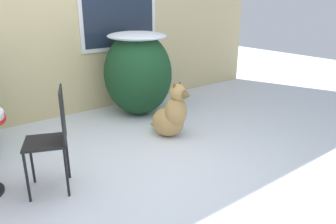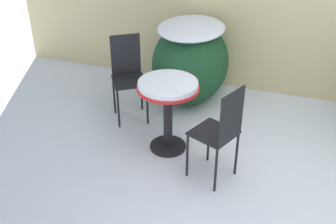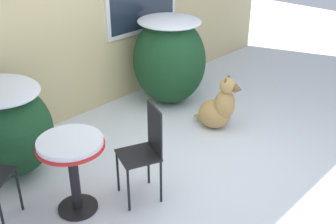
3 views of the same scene
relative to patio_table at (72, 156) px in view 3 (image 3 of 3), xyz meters
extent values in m
plane|color=silver|center=(1.29, -0.57, -0.60)|extent=(16.00, 16.00, 0.00)
ellipsoid|color=#194223|center=(-0.08, 1.07, -0.10)|extent=(0.91, 1.09, 1.00)
ellipsoid|color=#194223|center=(2.36, 1.01, 0.02)|extent=(1.00, 1.04, 1.24)
ellipsoid|color=silver|center=(2.36, 1.01, 0.57)|extent=(0.85, 0.89, 0.12)
cylinder|color=black|center=(0.00, 0.00, -0.59)|extent=(0.38, 0.38, 0.03)
cylinder|color=black|center=(0.00, 0.00, -0.25)|extent=(0.09, 0.09, 0.66)
cylinder|color=red|center=(0.00, 0.00, 0.10)|extent=(0.61, 0.61, 0.03)
cylinder|color=silver|center=(0.00, 0.00, 0.14)|extent=(0.59, 0.59, 0.05)
cylinder|color=black|center=(-0.65, 0.19, -0.37)|extent=(0.02, 0.02, 0.47)
cylinder|color=black|center=(-0.37, 0.37, -0.37)|extent=(0.02, 0.02, 0.47)
cube|color=black|center=(0.54, -0.29, -0.12)|extent=(0.48, 0.48, 0.02)
cube|color=black|center=(0.70, -0.36, 0.13)|extent=(0.14, 0.31, 0.48)
cylinder|color=black|center=(0.45, -0.08, -0.37)|extent=(0.02, 0.02, 0.47)
cylinder|color=black|center=(0.32, -0.38, -0.37)|extent=(0.02, 0.02, 0.47)
cylinder|color=black|center=(0.75, -0.21, -0.37)|extent=(0.02, 0.02, 0.47)
cylinder|color=black|center=(0.62, -0.51, -0.37)|extent=(0.02, 0.02, 0.47)
ellipsoid|color=tan|center=(2.19, 0.05, -0.42)|extent=(0.48, 0.51, 0.37)
ellipsoid|color=tan|center=(2.22, -0.07, -0.26)|extent=(0.36, 0.33, 0.40)
sphere|color=tan|center=(2.22, -0.10, 0.00)|extent=(0.20, 0.20, 0.20)
cone|color=brown|center=(2.26, -0.24, -0.01)|extent=(0.13, 0.11, 0.11)
ellipsoid|color=brown|center=(2.17, -0.10, 0.08)|extent=(0.05, 0.04, 0.09)
ellipsoid|color=brown|center=(2.27, -0.07, 0.08)|extent=(0.05, 0.04, 0.09)
ellipsoid|color=tan|center=(2.13, 0.24, -0.52)|extent=(0.13, 0.21, 0.07)
camera|label=1|loc=(-0.22, -3.07, 1.10)|focal=35.00mm
camera|label=2|loc=(1.18, -3.42, 2.00)|focal=45.00mm
camera|label=3|loc=(-1.72, -2.81, 2.07)|focal=45.00mm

